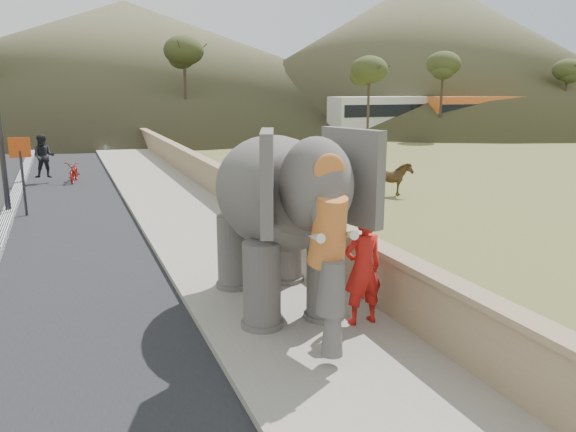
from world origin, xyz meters
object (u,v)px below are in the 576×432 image
Objects in this scene: lamppost at (2,51)px; motorcyclist at (58,164)px; cow at (391,180)px; elephant_and_man at (277,217)px.

lamppost is 4.00× the size of motorcyclist.
elephant_and_man is at bearing 139.98° from cow.
lamppost is 5.54× the size of cow.
cow is at bearing -7.68° from lamppost.
lamppost is at bearing 84.61° from cow.
motorcyclist is (-3.56, 15.75, -0.88)m from elephant_and_man.
cow is 0.72× the size of motorcyclist.
lamppost reaches higher than motorcyclist.
motorcyclist reaches higher than cow.
cow is 13.37m from motorcyclist.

